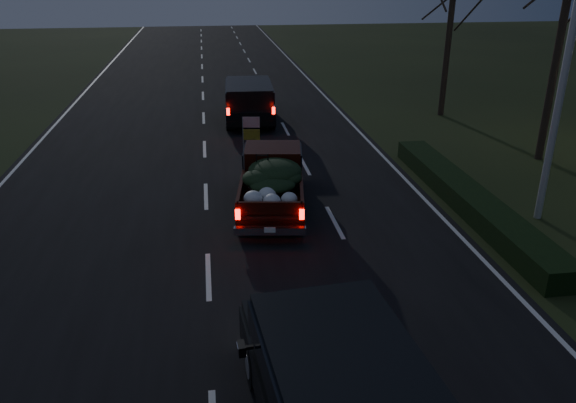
{
  "coord_description": "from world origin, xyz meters",
  "views": [
    {
      "loc": [
        0.19,
        -11.61,
        6.74
      ],
      "look_at": [
        2.06,
        1.17,
        1.3
      ],
      "focal_mm": 35.0,
      "sensor_mm": 36.0,
      "label": 1
    }
  ],
  "objects_px": {
    "rear_suv": "(345,396)",
    "pickup_truck": "(272,178)",
    "light_pole": "(575,20)",
    "lead_suv": "(249,98)"
  },
  "relations": [
    {
      "from": "light_pole",
      "to": "lead_suv",
      "type": "xyz_separation_m",
      "value": [
        -7.37,
        12.11,
        -4.37
      ]
    },
    {
      "from": "rear_suv",
      "to": "pickup_truck",
      "type": "bearing_deg",
      "value": 84.57
    },
    {
      "from": "light_pole",
      "to": "pickup_truck",
      "type": "bearing_deg",
      "value": 166.0
    },
    {
      "from": "rear_suv",
      "to": "light_pole",
      "type": "bearing_deg",
      "value": 40.05
    },
    {
      "from": "pickup_truck",
      "to": "rear_suv",
      "type": "bearing_deg",
      "value": -82.37
    },
    {
      "from": "light_pole",
      "to": "rear_suv",
      "type": "xyz_separation_m",
      "value": [
        -7.62,
        -7.58,
        -4.34
      ]
    },
    {
      "from": "pickup_truck",
      "to": "lead_suv",
      "type": "height_order",
      "value": "pickup_truck"
    },
    {
      "from": "lead_suv",
      "to": "rear_suv",
      "type": "height_order",
      "value": "rear_suv"
    },
    {
      "from": "pickup_truck",
      "to": "rear_suv",
      "type": "height_order",
      "value": "pickup_truck"
    },
    {
      "from": "light_pole",
      "to": "lead_suv",
      "type": "bearing_deg",
      "value": 121.3
    }
  ]
}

